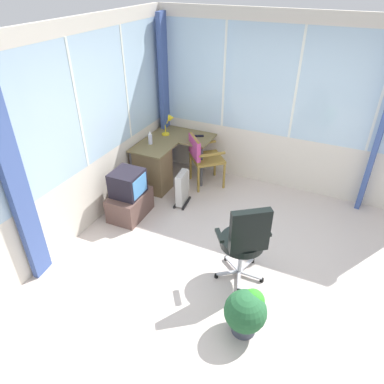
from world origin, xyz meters
TOP-DOWN VIEW (x-y plane):
  - ground at (0.00, 0.00)m, footprint 5.10×5.43m
  - north_window_panel at (0.00, 2.24)m, footprint 4.10×0.07m
  - east_window_panel at (2.08, 0.00)m, footprint 0.07×4.43m
  - curtain_north_left at (-1.13, 2.16)m, footprint 0.27×0.10m
  - curtain_corner at (1.95, 2.11)m, footprint 0.26×0.09m
  - curtain_east_far at (2.00, -1.22)m, footprint 0.27×0.11m
  - desk at (1.12, 1.88)m, footprint 1.20×1.02m
  - desk_lamp at (1.71, 1.90)m, footprint 0.23×0.20m
  - tv_remote at (1.80, 1.40)m, footprint 0.11×0.15m
  - spray_bottle at (1.22, 1.99)m, footprint 0.06×0.06m
  - wooden_armchair at (1.52, 1.25)m, footprint 0.68×0.68m
  - office_chair at (-0.24, -0.06)m, footprint 0.60×0.61m
  - tv_on_stand at (0.29, 1.83)m, footprint 0.65×0.46m
  - space_heater at (0.91, 1.27)m, footprint 0.40×0.21m
  - potted_plant at (-0.88, -0.31)m, footprint 0.42×0.42m

SIDE VIEW (x-z plane):
  - ground at x=0.00m, z-range -0.06..0.00m
  - space_heater at x=0.91m, z-range 0.00..0.54m
  - potted_plant at x=-0.88m, z-range 0.03..0.54m
  - tv_on_stand at x=0.29m, z-range -0.04..0.69m
  - desk at x=1.12m, z-range 0.03..0.76m
  - wooden_armchair at x=1.52m, z-range 0.13..1.00m
  - office_chair at x=-0.24m, z-range 0.09..1.15m
  - tv_remote at x=1.80m, z-range 0.73..0.75m
  - spray_bottle at x=1.22m, z-range 0.73..0.94m
  - desk_lamp at x=1.71m, z-range 0.77..1.11m
  - curtain_north_left at x=-1.13m, z-range 0.00..2.55m
  - curtain_corner at x=1.95m, z-range 0.00..2.55m
  - curtain_east_far at x=2.00m, z-range 0.00..2.55m
  - east_window_panel at x=2.08m, z-range 0.00..2.65m
  - north_window_panel at x=0.00m, z-range 0.00..2.65m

